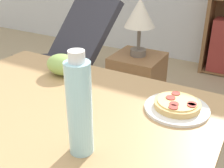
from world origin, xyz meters
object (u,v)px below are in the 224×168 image
Objects in this scene: grape_bunch at (63,65)px; drink_bottle at (79,108)px; side_table at (137,90)px; lounge_chair_near at (67,71)px; pizza_on_plate at (177,106)px; table_lamp at (140,16)px.

drink_bottle reaches higher than grape_bunch.
lounge_chair_near is at bearing 179.94° from side_table.
drink_bottle is (-0.16, -0.32, 0.12)m from pizza_on_plate.
pizza_on_plate is 0.54× the size of table_lamp.
drink_bottle is at bearing -46.24° from grape_bunch.
table_lamp is (0.00, 0.00, 0.55)m from side_table.
grape_bunch is 0.36× the size of table_lamp.
lounge_chair_near is at bearing 128.48° from grape_bunch.
table_lamp is (0.65, -0.00, 0.54)m from lounge_chair_near.
lounge_chair_near is at bearing 130.14° from drink_bottle.
grape_bunch is 1.23m from lounge_chair_near.
drink_bottle is (0.35, -0.37, 0.09)m from grape_bunch.
grape_bunch is at bearing 174.93° from pizza_on_plate.
side_table is 0.55m from table_lamp.
table_lamp reaches higher than side_table.
lounge_chair_near reaches higher than grape_bunch.
drink_bottle is at bearing -72.33° from table_lamp.
lounge_chair_near reaches higher than side_table.
pizza_on_plate is at bearing -59.00° from side_table.
drink_bottle is 1.44m from side_table.
side_table is at bearing 107.67° from drink_bottle.
lounge_chair_near is (-1.20, 0.92, -0.48)m from pizza_on_plate.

